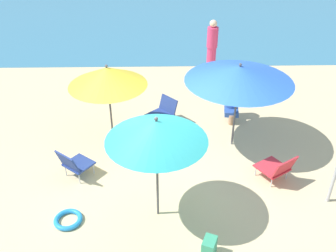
{
  "coord_description": "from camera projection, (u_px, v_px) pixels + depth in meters",
  "views": [
    {
      "loc": [
        0.03,
        -5.27,
        4.66
      ],
      "look_at": [
        0.15,
        1.01,
        0.7
      ],
      "focal_mm": 39.7,
      "sensor_mm": 36.0,
      "label": 1
    }
  ],
  "objects": [
    {
      "name": "ground_plane",
      "position": [
        161.0,
        186.0,
        6.94
      ],
      "size": [
        40.0,
        40.0,
        0.0
      ],
      "primitive_type": "plane",
      "color": "#D3BC8C"
    },
    {
      "name": "sea_water",
      "position": [
        160.0,
        3.0,
        18.46
      ],
      "size": [
        40.0,
        16.0,
        0.01
      ],
      "primitive_type": "cube",
      "color": "teal",
      "rests_on": "ground_plane"
    },
    {
      "name": "umbrella_teal",
      "position": [
        156.0,
        131.0,
        5.45
      ],
      "size": [
        1.56,
        1.56,
        1.93
      ],
      "color": "#4C4C51",
      "rests_on": "ground_plane"
    },
    {
      "name": "umbrella_blue",
      "position": [
        239.0,
        74.0,
        7.22
      ],
      "size": [
        2.15,
        2.15,
        1.89
      ],
      "color": "#4C4C51",
      "rests_on": "ground_plane"
    },
    {
      "name": "umbrella_yellow",
      "position": [
        107.0,
        76.0,
        7.34
      ],
      "size": [
        1.59,
        1.59,
        1.83
      ],
      "color": "#4C4C51",
      "rests_on": "ground_plane"
    },
    {
      "name": "beach_chair_a",
      "position": [
        277.0,
        167.0,
        6.93
      ],
      "size": [
        0.76,
        0.78,
        0.61
      ],
      "rotation": [
        0.0,
        0.0,
        2.14
      ],
      "color": "red",
      "rests_on": "ground_plane"
    },
    {
      "name": "beach_chair_b",
      "position": [
        74.0,
        163.0,
        6.97
      ],
      "size": [
        0.71,
        0.73,
        0.65
      ],
      "rotation": [
        0.0,
        0.0,
        0.91
      ],
      "color": "navy",
      "rests_on": "ground_plane"
    },
    {
      "name": "beach_chair_c",
      "position": [
        163.0,
        111.0,
        8.68
      ],
      "size": [
        0.79,
        0.78,
        0.61
      ],
      "rotation": [
        0.0,
        0.0,
        -2.39
      ],
      "color": "navy",
      "rests_on": "ground_plane"
    },
    {
      "name": "person_a",
      "position": [
        212.0,
        46.0,
        11.0
      ],
      "size": [
        0.32,
        0.32,
        1.58
      ],
      "rotation": [
        0.0,
        0.0,
        4.96
      ],
      "color": "#DB3866",
      "rests_on": "ground_plane"
    },
    {
      "name": "person_b",
      "position": [
        232.0,
        101.0,
        8.8
      ],
      "size": [
        0.36,
        0.56,
        0.94
      ],
      "rotation": [
        0.0,
        0.0,
        4.6
      ],
      "color": "#2D519E",
      "rests_on": "ground_plane"
    },
    {
      "name": "swim_ring",
      "position": [
        68.0,
        220.0,
        6.18
      ],
      "size": [
        0.48,
        0.48,
        0.08
      ],
      "primitive_type": "torus",
      "color": "#238CD8",
      "rests_on": "ground_plane"
    },
    {
      "name": "beach_bag",
      "position": [
        209.0,
        248.0,
        5.52
      ],
      "size": [
        0.27,
        0.3,
        0.35
      ],
      "primitive_type": "cube",
      "rotation": [
        0.0,
        0.0,
        1.18
      ],
      "color": "#389970",
      "rests_on": "ground_plane"
    }
  ]
}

